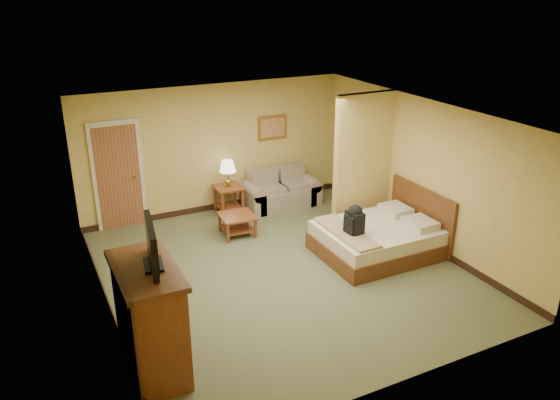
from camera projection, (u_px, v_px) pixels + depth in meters
floor at (282, 272)px, 8.95m from camera, size 6.00×6.00×0.00m
ceiling at (282, 116)px, 7.98m from camera, size 6.00×6.00×0.00m
back_wall at (215, 149)px, 10.96m from camera, size 5.50×0.02×2.60m
left_wall at (99, 232)px, 7.33m from camera, size 0.02×6.00×2.60m
right_wall at (421, 172)px, 9.60m from camera, size 0.02×6.00×2.60m
partition at (363, 163)px, 10.13m from camera, size 1.20×0.15×2.60m
door at (118, 176)px, 10.23m from camera, size 0.94×0.16×2.10m
baseboard at (218, 206)px, 11.41m from camera, size 5.50×0.02×0.12m
loveseat at (281, 194)px, 11.52m from camera, size 1.58×0.73×0.80m
side_table at (229, 196)px, 11.06m from camera, size 0.54×0.54×0.59m
table_lamp at (228, 167)px, 10.83m from camera, size 0.33×0.33×0.55m
coffee_table at (237, 221)px, 10.16m from camera, size 0.66×0.66×0.40m
wall_picture at (272, 128)px, 11.35m from camera, size 0.65×0.04×0.51m
dresser at (150, 319)px, 6.46m from camera, size 0.69×1.31×1.40m
tv at (152, 246)px, 6.15m from camera, size 0.27×0.86×0.53m
bed at (379, 238)px, 9.47m from camera, size 1.96×1.65×1.06m
backpack at (355, 219)px, 8.95m from camera, size 0.24×0.32×0.53m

